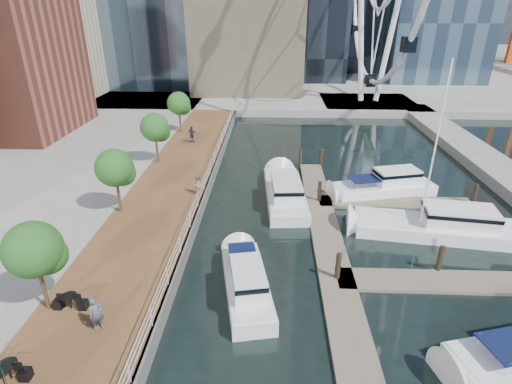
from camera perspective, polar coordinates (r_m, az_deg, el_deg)
The scene contains 11 objects.
boardwalk at distance 30.17m, azimuth -13.66°, elevation -2.74°, with size 6.00×60.00×1.00m, color brown.
seawall at distance 29.50m, azimuth -8.04°, elevation -2.90°, with size 0.25×60.00×1.00m, color #595954.
land_far at distance 113.48m, azimuth 2.88°, elevation 17.93°, with size 200.00×114.00×1.00m, color gray.
pier at distance 65.81m, azimuth 15.66°, elevation 12.02°, with size 14.00×12.00×1.00m, color gray.
railing at distance 29.06m, azimuth -8.35°, elevation -1.10°, with size 0.10×60.00×1.05m, color white, non-canonical shape.
floating_docks at distance 26.24m, azimuth 21.78°, elevation -8.42°, with size 16.00×34.00×2.60m.
street_trees at distance 28.56m, azimuth -19.58°, elevation 3.25°, with size 2.60×42.60×4.60m.
pedestrian_near at distance 19.70m, azimuth -21.87°, elevation -15.85°, with size 0.61×0.40×1.68m, color #464C5D.
pedestrian_mid at distance 30.87m, azimuth -8.45°, elevation 1.06°, with size 0.78×0.61×1.60m, color gray.
pedestrian_far at distance 43.27m, azimuth -9.13°, elevation 8.12°, with size 1.03×0.43×1.76m, color #2F363B.
moored_yachts at distance 28.87m, azimuth 22.87°, elevation -6.59°, with size 23.92×33.87×11.50m.
Camera 1 is at (-0.83, -10.65, 14.11)m, focal length 28.00 mm.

